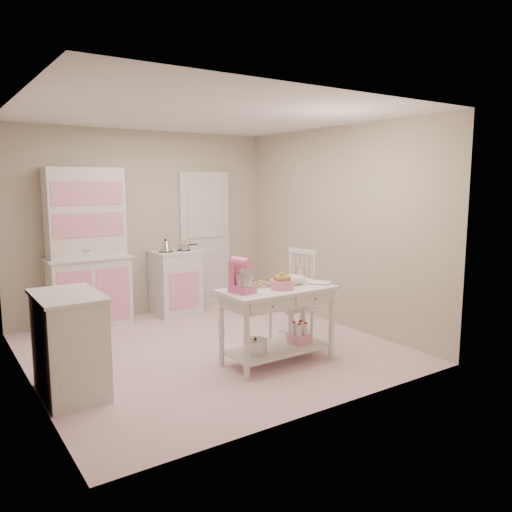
{
  "coord_description": "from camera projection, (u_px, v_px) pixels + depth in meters",
  "views": [
    {
      "loc": [
        -2.63,
        -4.85,
        1.89
      ],
      "look_at": [
        0.44,
        -0.28,
        1.07
      ],
      "focal_mm": 35.0,
      "sensor_mm": 36.0,
      "label": 1
    }
  ],
  "objects": [
    {
      "name": "cookie_tray",
      "position": [
        256.0,
        286.0,
        5.23
      ],
      "size": [
        0.34,
        0.24,
        0.02
      ],
      "primitive_type": "cube",
      "color": "silver",
      "rests_on": "work_table"
    },
    {
      "name": "hutch",
      "position": [
        88.0,
        248.0,
        6.43
      ],
      "size": [
        1.06,
        0.5,
        2.08
      ],
      "primitive_type": "cube",
      "color": "white",
      "rests_on": "ground"
    },
    {
      "name": "lace_rug",
      "position": [
        291.0,
        341.0,
        5.93
      ],
      "size": [
        0.92,
        0.92,
        0.01
      ],
      "primitive_type": "cylinder",
      "color": "white",
      "rests_on": "ground"
    },
    {
      "name": "bread_basket",
      "position": [
        282.0,
        284.0,
        5.13
      ],
      "size": [
        0.25,
        0.25,
        0.09
      ],
      "primitive_type": "cylinder",
      "color": "pink",
      "rests_on": "work_table"
    },
    {
      "name": "rocking_chair",
      "position": [
        291.0,
        297.0,
        5.85
      ],
      "size": [
        0.62,
        0.81,
        1.1
      ],
      "primitive_type": "cube",
      "rotation": [
        0.0,
        0.0,
        0.21
      ],
      "color": "white",
      "rests_on": "ground"
    },
    {
      "name": "base_cabinet",
      "position": [
        70.0,
        344.0,
        4.42
      ],
      "size": [
        0.54,
        0.84,
        0.92
      ],
      "primitive_type": "cube",
      "color": "white",
      "rests_on": "ground"
    },
    {
      "name": "stand_mixer",
      "position": [
        242.0,
        276.0,
        4.92
      ],
      "size": [
        0.26,
        0.32,
        0.34
      ],
      "primitive_type": "cube",
      "rotation": [
        0.0,
        0.0,
        0.23
      ],
      "color": "pink",
      "rests_on": "work_table"
    },
    {
      "name": "room_shell",
      "position": [
        209.0,
        204.0,
        5.47
      ],
      "size": [
        3.84,
        3.84,
        2.62
      ],
      "color": "pink",
      "rests_on": "ground"
    },
    {
      "name": "stove",
      "position": [
        176.0,
        283.0,
        7.14
      ],
      "size": [
        0.62,
        0.57,
        0.92
      ],
      "primitive_type": "cube",
      "color": "white",
      "rests_on": "ground"
    },
    {
      "name": "recipe_book",
      "position": [
        318.0,
        284.0,
        5.31
      ],
      "size": [
        0.26,
        0.27,
        0.02
      ],
      "primitive_type": "imported",
      "rotation": [
        0.0,
        0.0,
        0.62
      ],
      "color": "white",
      "rests_on": "work_table"
    },
    {
      "name": "mixing_bowl",
      "position": [
        293.0,
        280.0,
        5.37
      ],
      "size": [
        0.26,
        0.26,
        0.08
      ],
      "primitive_type": "imported",
      "color": "white",
      "rests_on": "work_table"
    },
    {
      "name": "work_table",
      "position": [
        277.0,
        325.0,
        5.22
      ],
      "size": [
        1.2,
        0.6,
        0.8
      ],
      "primitive_type": "cube",
      "color": "white",
      "rests_on": "ground"
    },
    {
      "name": "metal_pitcher",
      "position": [
        301.0,
        273.0,
        5.52
      ],
      "size": [
        0.1,
        0.1,
        0.17
      ],
      "primitive_type": "cylinder",
      "color": "silver",
      "rests_on": "work_table"
    },
    {
      "name": "door",
      "position": [
        205.0,
        239.0,
        7.62
      ],
      "size": [
        0.82,
        0.05,
        2.04
      ],
      "primitive_type": "cube",
      "color": "white",
      "rests_on": "ground"
    }
  ]
}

